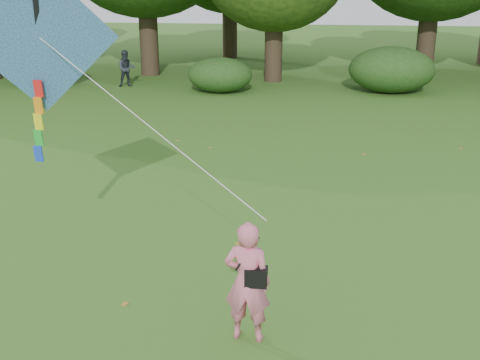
# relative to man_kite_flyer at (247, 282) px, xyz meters

# --- Properties ---
(ground) EXTENTS (100.00, 100.00, 0.00)m
(ground) POSITION_rel_man_kite_flyer_xyz_m (0.99, 0.30, -0.87)
(ground) COLOR #265114
(ground) RESTS_ON ground
(man_kite_flyer) EXTENTS (0.67, 0.48, 1.74)m
(man_kite_flyer) POSITION_rel_man_kite_flyer_xyz_m (0.00, 0.00, 0.00)
(man_kite_flyer) COLOR #DB6783
(man_kite_flyer) RESTS_ON ground
(bystander_left) EXTENTS (0.92, 0.82, 1.56)m
(bystander_left) POSITION_rel_man_kite_flyer_xyz_m (-7.21, 18.15, -0.09)
(bystander_left) COLOR #282E35
(bystander_left) RESTS_ON ground
(crossbody_bag) EXTENTS (0.43, 0.20, 0.70)m
(crossbody_bag) POSITION_rel_man_kite_flyer_xyz_m (0.12, -0.03, 0.11)
(crossbody_bag) COLOR black
(crossbody_bag) RESTS_ON ground
(flying_kite) EXTENTS (4.65, 1.89, 3.26)m
(flying_kite) POSITION_rel_man_kite_flyer_xyz_m (-3.27, 1.51, 2.97)
(flying_kite) COLOR #2864AE
(flying_kite) RESTS_ON ground
(shrub_band) EXTENTS (39.15, 3.22, 1.88)m
(shrub_band) POSITION_rel_man_kite_flyer_xyz_m (0.27, 17.90, -0.01)
(shrub_band) COLOR #264919
(shrub_band) RESTS_ON ground
(fallen_leaves) EXTENTS (10.08, 13.73, 0.01)m
(fallen_leaves) POSITION_rel_man_kite_flyer_xyz_m (1.04, 4.79, -0.86)
(fallen_leaves) COLOR olive
(fallen_leaves) RESTS_ON ground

